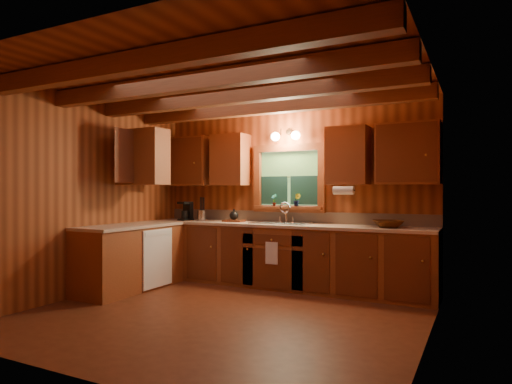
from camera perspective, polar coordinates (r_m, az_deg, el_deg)
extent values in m
plane|color=#532514|center=(5.08, -4.25, -15.42)|extent=(4.20, 4.20, 0.00)
plane|color=brown|center=(5.05, -4.26, 14.31)|extent=(4.20, 4.20, 0.00)
plane|color=brown|center=(6.60, 4.35, -0.41)|extent=(4.20, 0.00, 4.20)
plane|color=brown|center=(3.42, -21.03, -0.93)|extent=(4.20, 0.00, 4.20)
plane|color=brown|center=(6.25, -20.94, -0.45)|extent=(0.00, 3.80, 3.80)
plane|color=brown|center=(4.21, 20.98, -0.74)|extent=(0.00, 3.80, 3.80)
cube|color=brown|center=(4.08, -13.41, 16.16)|extent=(4.20, 0.14, 0.18)
cube|color=brown|center=(4.70, -6.87, 14.01)|extent=(4.20, 0.14, 0.18)
cube|color=brown|center=(5.36, -1.99, 12.26)|extent=(4.20, 0.14, 0.18)
cube|color=brown|center=(6.06, 1.75, 10.85)|extent=(4.20, 0.14, 0.18)
cube|color=brown|center=(6.38, 3.26, -8.28)|extent=(4.20, 0.62, 0.86)
cube|color=brown|center=(6.44, -15.85, -8.21)|extent=(0.62, 1.60, 0.86)
cube|color=tan|center=(6.33, 3.26, -4.24)|extent=(4.20, 0.66, 0.04)
cube|color=tan|center=(6.38, -15.79, -4.21)|extent=(0.64, 1.60, 0.04)
cube|color=tan|center=(6.59, 4.30, -3.20)|extent=(4.20, 0.02, 0.16)
cube|color=white|center=(6.38, -12.49, -8.28)|extent=(0.02, 0.60, 0.80)
cube|color=brown|center=(7.30, -8.63, 3.88)|extent=(0.78, 0.34, 0.78)
cube|color=brown|center=(6.87, -3.32, 4.11)|extent=(0.55, 0.34, 0.78)
cube|color=brown|center=(6.15, 11.69, 4.58)|extent=(0.55, 0.34, 0.78)
cube|color=brown|center=(5.99, 18.92, 4.69)|extent=(0.78, 0.34, 0.78)
cube|color=brown|center=(6.63, -15.57, 4.26)|extent=(0.34, 1.10, 0.78)
cube|color=brown|center=(6.59, 4.21, 5.68)|extent=(1.12, 0.08, 0.10)
cube|color=brown|center=(6.56, 4.21, -2.16)|extent=(1.12, 0.08, 0.10)
cube|color=brown|center=(6.78, 0.23, 1.72)|extent=(0.10, 0.08, 0.80)
cube|color=brown|center=(6.38, 8.44, 1.81)|extent=(0.10, 0.08, 0.80)
cube|color=#467E35|center=(6.59, 4.33, 1.76)|extent=(0.92, 0.01, 0.80)
cube|color=#11302E|center=(6.66, 2.35, 0.23)|extent=(0.42, 0.02, 0.42)
cube|color=#11302E|center=(6.48, 6.20, 0.23)|extent=(0.42, 0.02, 0.42)
cylinder|color=black|center=(6.57, 4.25, 1.94)|extent=(0.92, 0.01, 0.01)
cube|color=brown|center=(6.53, 4.07, -2.00)|extent=(1.06, 0.14, 0.04)
cylinder|color=black|center=(6.62, 4.21, 7.66)|extent=(0.08, 0.03, 0.08)
cylinder|color=black|center=(6.60, 3.20, 7.68)|extent=(0.09, 0.17, 0.08)
cylinder|color=black|center=(6.52, 4.82, 7.77)|extent=(0.09, 0.17, 0.08)
sphere|color=#FFE0A5|center=(6.56, 2.51, 7.11)|extent=(0.13, 0.13, 0.13)
sphere|color=#FFE0A5|center=(6.44, 5.12, 7.25)|extent=(0.13, 0.13, 0.13)
cylinder|color=white|center=(5.94, 11.17, 0.20)|extent=(0.27, 0.11, 0.11)
cube|color=white|center=(6.07, 2.01, -7.85)|extent=(0.18, 0.01, 0.30)
cube|color=silver|center=(6.34, 3.30, -4.01)|extent=(0.82, 0.48, 0.02)
cube|color=#262628|center=(6.42, 1.74, -4.54)|extent=(0.34, 0.40, 0.14)
cube|color=#262628|center=(6.27, 4.89, -4.65)|extent=(0.34, 0.40, 0.14)
cylinder|color=silver|center=(6.49, 3.94, -2.98)|extent=(0.04, 0.04, 0.22)
torus|color=silver|center=(6.43, 3.73, -2.03)|extent=(0.16, 0.02, 0.16)
cube|color=black|center=(7.08, -9.02, -3.50)|extent=(0.17, 0.20, 0.03)
cube|color=black|center=(7.13, -8.71, -2.33)|extent=(0.17, 0.07, 0.28)
cube|color=black|center=(7.06, -9.11, -1.38)|extent=(0.17, 0.18, 0.04)
cylinder|color=black|center=(7.06, -9.15, -2.88)|extent=(0.10, 0.10, 0.12)
cylinder|color=silver|center=(6.99, -6.98, -3.00)|extent=(0.13, 0.13, 0.16)
cylinder|color=black|center=(6.98, -7.14, -1.64)|extent=(0.03, 0.04, 0.24)
cylinder|color=black|center=(6.98, -6.98, -1.64)|extent=(0.01, 0.01, 0.24)
cylinder|color=black|center=(6.98, -6.81, -1.64)|extent=(0.03, 0.04, 0.24)
cylinder|color=black|center=(6.98, -6.69, -1.64)|extent=(0.05, 0.06, 0.23)
cube|color=#582613|center=(6.71, -2.85, -3.71)|extent=(0.32, 0.24, 0.03)
sphere|color=black|center=(6.70, -2.85, -3.03)|extent=(0.13, 0.13, 0.13)
cylinder|color=black|center=(6.70, -2.85, -2.32)|extent=(0.02, 0.02, 0.04)
imported|color=#48230C|center=(5.87, 16.59, -3.94)|extent=(0.50, 0.50, 0.09)
imported|color=#582613|center=(6.57, 2.33, -1.03)|extent=(0.11, 0.10, 0.18)
imported|color=#582613|center=(6.45, 5.28, -1.02)|extent=(0.12, 0.10, 0.19)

